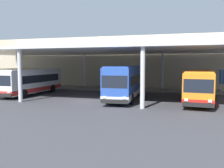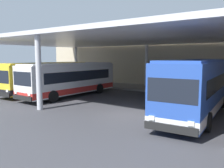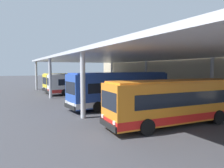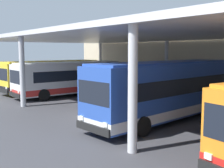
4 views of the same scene
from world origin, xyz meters
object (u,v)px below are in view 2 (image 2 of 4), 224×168
Objects in this scene: bus_second_bay at (71,79)px; bench_waiting at (186,86)px; bus_middle_bay at (198,86)px; bus_nearest_bay at (47,77)px; trash_bin at (218,89)px.

bench_waiting is at bearing 47.07° from bus_second_bay.
bus_nearest_bay is at bearing 179.37° from bus_middle_bay.
bus_nearest_bay reaches higher than bench_waiting.
bench_waiting is 1.84× the size of trash_bin.
bus_middle_bay reaches higher than trash_bin.
bus_middle_bay is 8.92m from trash_bin.
trash_bin is (-0.64, 8.82, -1.16)m from bus_middle_bay.
bus_middle_bay is at bearing -85.87° from trash_bin.
bus_middle_bay is (12.06, -0.22, 0.19)m from bus_second_bay.
bus_second_bay is 12.07m from bus_middle_bay.
bus_nearest_bay and bus_second_bay have the same top height.
bench_waiting is at bearing 175.81° from trash_bin.
bus_second_bay is at bearing -132.93° from bench_waiting.
bus_nearest_bay is 3.50m from bus_second_bay.
bus_nearest_bay is at bearing -179.20° from bus_second_bay.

